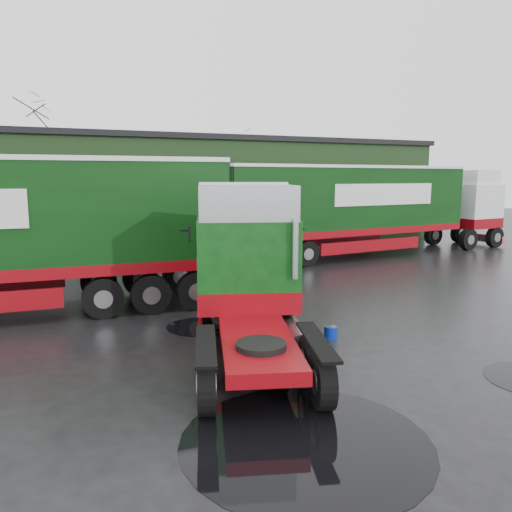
{
  "coord_description": "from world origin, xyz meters",
  "views": [
    {
      "loc": [
        -5.37,
        -12.02,
        4.01
      ],
      "look_at": [
        0.31,
        1.32,
        1.7
      ],
      "focal_mm": 35.0,
      "sensor_mm": 36.0,
      "label": 1
    }
  ],
  "objects": [
    {
      "name": "ground",
      "position": [
        0.0,
        0.0,
        0.0
      ],
      "size": [
        100.0,
        100.0,
        0.0
      ],
      "primitive_type": "plane",
      "color": "black"
    },
    {
      "name": "warehouse",
      "position": [
        2.0,
        20.0,
        3.16
      ],
      "size": [
        32.4,
        12.4,
        6.3
      ],
      "color": "black",
      "rests_on": "ground"
    },
    {
      "name": "hero_tractor",
      "position": [
        -1.41,
        -2.56,
        1.93
      ],
      "size": [
        4.35,
        6.72,
        3.86
      ],
      "primitive_type": null,
      "rotation": [
        0.0,
        0.0,
        -0.3
      ],
      "color": "#0E4412",
      "rests_on": "ground"
    },
    {
      "name": "lorry_right",
      "position": [
        8.31,
        9.0,
        2.3
      ],
      "size": [
        17.7,
        4.68,
        4.6
      ],
      "primitive_type": null,
      "rotation": [
        0.0,
        0.0,
        -1.48
      ],
      "color": "white",
      "rests_on": "ground"
    },
    {
      "name": "wash_bucket",
      "position": [
        1.06,
        -1.7,
        0.15
      ],
      "size": [
        0.39,
        0.39,
        0.3
      ],
      "primitive_type": "cylinder",
      "rotation": [
        0.0,
        0.0,
        -0.25
      ],
      "color": "#062295",
      "rests_on": "ground"
    },
    {
      "name": "tree_back_a",
      "position": [
        -6.0,
        30.0,
        4.75
      ],
      "size": [
        4.4,
        4.4,
        9.5
      ],
      "primitive_type": null,
      "color": "black",
      "rests_on": "ground"
    },
    {
      "name": "tree_back_b",
      "position": [
        10.0,
        30.0,
        3.75
      ],
      "size": [
        4.4,
        4.4,
        7.5
      ],
      "primitive_type": null,
      "color": "black",
      "rests_on": "ground"
    },
    {
      "name": "puddle_0",
      "position": [
        -1.9,
        -5.8,
        0.0
      ],
      "size": [
        3.88,
        3.88,
        0.01
      ],
      "primitive_type": "cylinder",
      "color": "black",
      "rests_on": "ground"
    },
    {
      "name": "puddle_1",
      "position": [
        1.1,
        2.57,
        0.0
      ],
      "size": [
        1.69,
        1.69,
        0.01
      ],
      "primitive_type": "cylinder",
      "color": "black",
      "rests_on": "ground"
    },
    {
      "name": "puddle_4",
      "position": [
        -1.67,
        0.54,
        0.0
      ],
      "size": [
        1.81,
        1.81,
        0.01
      ],
      "primitive_type": "cylinder",
      "color": "black",
      "rests_on": "ground"
    }
  ]
}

